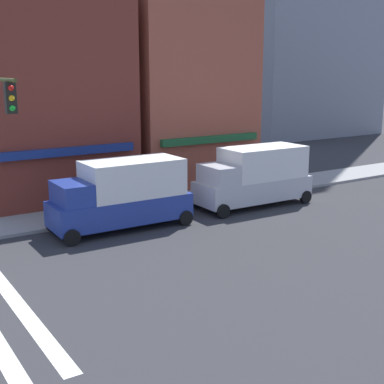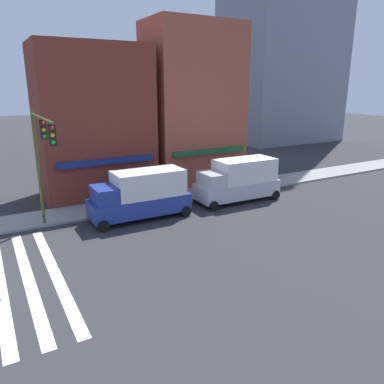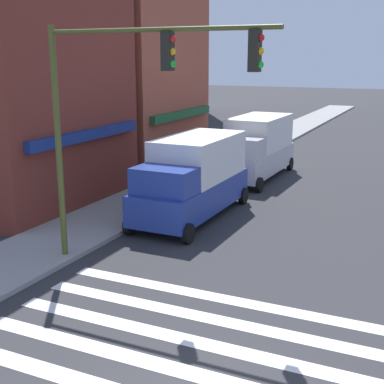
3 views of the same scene
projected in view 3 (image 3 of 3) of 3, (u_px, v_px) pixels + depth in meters
storefront_row at (95, 55)px, 24.97m from camera, size 16.27×5.30×13.01m
traffic_signal at (127, 94)px, 14.03m from camera, size 0.32×6.58×6.80m
box_truck_blue at (193, 176)px, 20.02m from camera, size 6.22×2.42×3.04m
box_truck_silver at (256, 147)px, 26.62m from camera, size 6.24×2.42×3.04m
pedestrian_grey_coat at (153, 173)px, 23.09m from camera, size 0.32×0.32×1.77m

